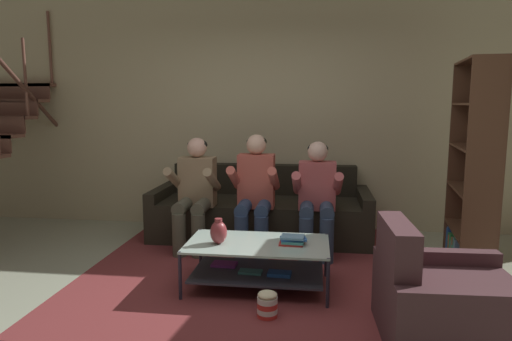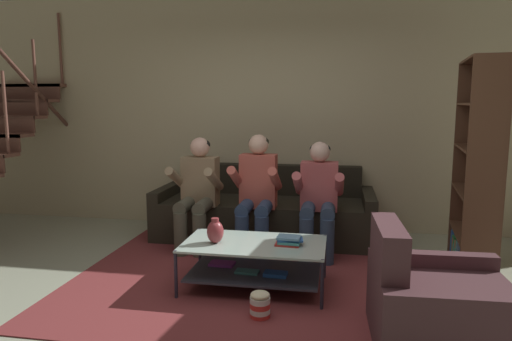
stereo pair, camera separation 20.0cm
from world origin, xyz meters
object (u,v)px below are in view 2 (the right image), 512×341
couch (265,213)px  book_stack (289,240)px  bookshelf (479,192)px  popcorn_tub (260,305)px  coffee_table (254,258)px  armchair (437,308)px  vase (215,231)px  person_seated_right (319,194)px  person_seated_middle (257,189)px  person_seated_left (197,189)px

couch → book_stack: couch is taller
bookshelf → popcorn_tub: (-1.78, -1.19, -0.67)m
book_stack → coffee_table: bearing=-179.8°
armchair → vase: bearing=158.4°
popcorn_tub → person_seated_right: bearing=76.7°
coffee_table → vase: (-0.32, -0.07, 0.23)m
couch → person_seated_middle: bearing=-90.0°
person_seated_left → popcorn_tub: person_seated_left is taller
bookshelf → armchair: size_ratio=2.13×
person_seated_middle → armchair: person_seated_middle is taller
book_stack → person_seated_middle: bearing=114.8°
armchair → bookshelf: bearing=66.5°
couch → book_stack: (0.44, -1.50, 0.15)m
coffee_table → vase: vase is taller
vase → book_stack: (0.61, 0.07, -0.07)m
person_seated_middle → coffee_table: 1.06m
person_seated_left → vase: bearing=-65.2°
armchair → person_seated_left: bearing=141.6°
book_stack → bookshelf: bearing=22.2°
couch → vase: size_ratio=11.63×
bookshelf → book_stack: bearing=-157.8°
vase → popcorn_tub: bearing=-45.2°
vase → book_stack: vase is taller
vase → coffee_table: bearing=12.0°
person_seated_right → coffee_table: 1.14m
popcorn_tub → coffee_table: bearing=105.1°
vase → popcorn_tub: 0.76m
book_stack → armchair: (1.03, -0.72, -0.17)m
person_seated_middle → popcorn_tub: (0.29, -1.49, -0.57)m
person_seated_middle → vase: person_seated_middle is taller
couch → person_seated_left: size_ratio=2.08×
coffee_table → couch: bearing=95.6°
couch → armchair: couch is taller
couch → bookshelf: 2.29m
couch → bookshelf: bearing=-22.0°
person_seated_right → person_seated_middle: bearing=179.4°
bookshelf → person_seated_left: bearing=173.8°
person_seated_right → person_seated_left: bearing=179.9°
vase → popcorn_tub: (0.46, -0.46, -0.40)m
coffee_table → popcorn_tub: (0.14, -0.53, -0.16)m
couch → person_seated_right: size_ratio=2.13×
person_seated_right → armchair: bearing=-63.6°
coffee_table → armchair: size_ratio=1.31×
vase → armchair: size_ratio=0.23×
book_stack → person_seated_right: bearing=78.4°
person_seated_left → person_seated_middle: person_seated_middle is taller
person_seated_left → person_seated_right: size_ratio=1.02×
person_seated_left → popcorn_tub: size_ratio=5.87×
person_seated_left → person_seated_middle: (0.64, 0.00, 0.02)m
person_seated_left → armchair: size_ratio=1.31×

